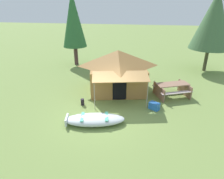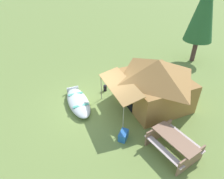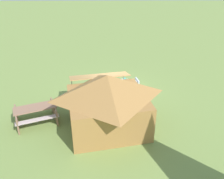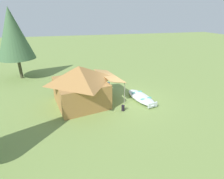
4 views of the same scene
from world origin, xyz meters
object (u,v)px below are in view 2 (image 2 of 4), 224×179
object	(u,v)px
fuel_can	(105,88)
picnic_table	(174,143)
beached_rowboat	(78,102)
canvas_cabin_tent	(155,82)
pine_tree_back_right	(205,8)
cooler_box	(123,135)

from	to	relation	value
fuel_can	picnic_table	bearing A→B (deg)	21.27
beached_rowboat	picnic_table	xyz separation A→B (m)	(3.76, 3.46, 0.28)
canvas_cabin_tent	fuel_can	world-z (taller)	canvas_cabin_tent
pine_tree_back_right	canvas_cabin_tent	bearing A→B (deg)	-48.50
picnic_table	fuel_can	bearing A→B (deg)	-158.73
canvas_cabin_tent	cooler_box	bearing A→B (deg)	-44.98
fuel_can	cooler_box	bearing A→B (deg)	2.01
canvas_cabin_tent	cooler_box	world-z (taller)	canvas_cabin_tent
beached_rowboat	cooler_box	distance (m)	3.22
canvas_cabin_tent	fuel_can	distance (m)	3.00
fuel_can	pine_tree_back_right	size ratio (longest dim) A/B	0.06
picnic_table	cooler_box	size ratio (longest dim) A/B	4.29
beached_rowboat	fuel_can	distance (m)	1.90
beached_rowboat	pine_tree_back_right	size ratio (longest dim) A/B	0.48
beached_rowboat	pine_tree_back_right	world-z (taller)	pine_tree_back_right
beached_rowboat	fuel_can	size ratio (longest dim) A/B	8.11
canvas_cabin_tent	cooler_box	distance (m)	3.25
canvas_cabin_tent	pine_tree_back_right	world-z (taller)	pine_tree_back_right
picnic_table	fuel_can	world-z (taller)	picnic_table
cooler_box	fuel_can	size ratio (longest dim) A/B	1.48
cooler_box	pine_tree_back_right	size ratio (longest dim) A/B	0.09
beached_rowboat	canvas_cabin_tent	bearing A→B (deg)	82.00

